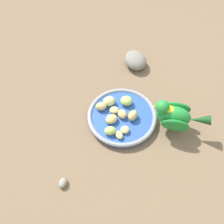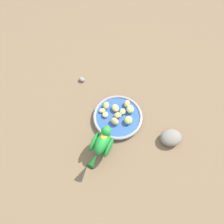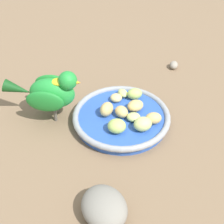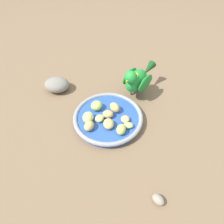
% 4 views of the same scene
% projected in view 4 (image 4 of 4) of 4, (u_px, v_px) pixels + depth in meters
% --- Properties ---
extents(ground_plane, '(4.00, 4.00, 0.00)m').
position_uv_depth(ground_plane, '(114.00, 125.00, 0.59)').
color(ground_plane, '#7A6047').
extents(feeding_bowl, '(0.22, 0.22, 0.03)m').
position_uv_depth(feeding_bowl, '(108.00, 118.00, 0.59)').
color(feeding_bowl, '#2D56B7').
rests_on(feeding_bowl, ground_plane).
extents(apple_piece_0, '(0.05, 0.05, 0.02)m').
position_uv_depth(apple_piece_0, '(109.00, 124.00, 0.55)').
color(apple_piece_0, tan).
rests_on(apple_piece_0, feeding_bowl).
extents(apple_piece_1, '(0.04, 0.04, 0.03)m').
position_uv_depth(apple_piece_1, '(89.00, 126.00, 0.55)').
color(apple_piece_1, tan).
rests_on(apple_piece_1, feeding_bowl).
extents(apple_piece_2, '(0.04, 0.04, 0.02)m').
position_uv_depth(apple_piece_2, '(108.00, 115.00, 0.58)').
color(apple_piece_2, tan).
rests_on(apple_piece_2, feeding_bowl).
extents(apple_piece_3, '(0.04, 0.04, 0.03)m').
position_uv_depth(apple_piece_3, '(97.00, 105.00, 0.60)').
color(apple_piece_3, '#B2CC66').
rests_on(apple_piece_3, feeding_bowl).
extents(apple_piece_4, '(0.03, 0.04, 0.02)m').
position_uv_depth(apple_piece_4, '(125.00, 119.00, 0.57)').
color(apple_piece_4, '#E5C67F').
rests_on(apple_piece_4, feeding_bowl).
extents(apple_piece_5, '(0.04, 0.03, 0.03)m').
position_uv_depth(apple_piece_5, '(115.00, 107.00, 0.59)').
color(apple_piece_5, tan).
rests_on(apple_piece_5, feeding_bowl).
extents(apple_piece_6, '(0.03, 0.04, 0.02)m').
position_uv_depth(apple_piece_6, '(99.00, 118.00, 0.57)').
color(apple_piece_6, '#C6D17A').
rests_on(apple_piece_6, feeding_bowl).
extents(apple_piece_7, '(0.04, 0.04, 0.03)m').
position_uv_depth(apple_piece_7, '(121.00, 129.00, 0.54)').
color(apple_piece_7, '#B2CC66').
rests_on(apple_piece_7, feeding_bowl).
extents(apple_piece_8, '(0.04, 0.03, 0.02)m').
position_uv_depth(apple_piece_8, '(128.00, 125.00, 0.55)').
color(apple_piece_8, '#C6D17A').
rests_on(apple_piece_8, feeding_bowl).
extents(apple_piece_9, '(0.05, 0.05, 0.03)m').
position_uv_depth(apple_piece_9, '(88.00, 117.00, 0.57)').
color(apple_piece_9, '#C6D17A').
rests_on(apple_piece_9, feeding_bowl).
extents(parrot, '(0.09, 0.18, 0.12)m').
position_uv_depth(parrot, '(137.00, 79.00, 0.63)').
color(parrot, '#59544C').
rests_on(parrot, ground_plane).
extents(rock_large, '(0.12, 0.11, 0.05)m').
position_uv_depth(rock_large, '(57.00, 85.00, 0.68)').
color(rock_large, gray).
rests_on(rock_large, ground_plane).
extents(pebble_0, '(0.03, 0.02, 0.02)m').
position_uv_depth(pebble_0, '(158.00, 200.00, 0.43)').
color(pebble_0, gray).
rests_on(pebble_0, ground_plane).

